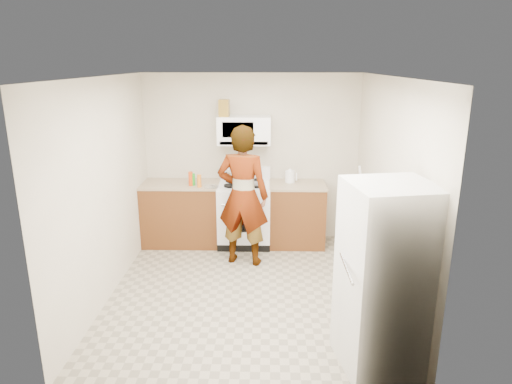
{
  "coord_description": "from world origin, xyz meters",
  "views": [
    {
      "loc": [
        0.22,
        -4.95,
        2.66
      ],
      "look_at": [
        0.09,
        0.55,
        1.08
      ],
      "focal_mm": 32.0,
      "sensor_mm": 36.0,
      "label": 1
    }
  ],
  "objects_px": {
    "fridge": "(385,278)",
    "saucepan": "(234,176)",
    "gas_range": "(244,213)",
    "person": "(243,196)",
    "microwave": "(244,130)",
    "kettle": "(290,177)"
  },
  "relations": [
    {
      "from": "gas_range",
      "to": "person",
      "type": "relative_size",
      "value": 0.6
    },
    {
      "from": "person",
      "to": "kettle",
      "type": "distance_m",
      "value": 1.01
    },
    {
      "from": "gas_range",
      "to": "microwave",
      "type": "bearing_deg",
      "value": 90.0
    },
    {
      "from": "person",
      "to": "kettle",
      "type": "relative_size",
      "value": 11.08
    },
    {
      "from": "microwave",
      "to": "saucepan",
      "type": "xyz_separation_m",
      "value": [
        -0.16,
        0.03,
        -0.68
      ]
    },
    {
      "from": "gas_range",
      "to": "kettle",
      "type": "bearing_deg",
      "value": 7.68
    },
    {
      "from": "microwave",
      "to": "gas_range",
      "type": "bearing_deg",
      "value": -90.0
    },
    {
      "from": "gas_range",
      "to": "microwave",
      "type": "relative_size",
      "value": 1.49
    },
    {
      "from": "microwave",
      "to": "saucepan",
      "type": "bearing_deg",
      "value": 170.19
    },
    {
      "from": "fridge",
      "to": "kettle",
      "type": "height_order",
      "value": "fridge"
    },
    {
      "from": "gas_range",
      "to": "saucepan",
      "type": "bearing_deg",
      "value": 135.27
    },
    {
      "from": "gas_range",
      "to": "saucepan",
      "type": "height_order",
      "value": "gas_range"
    },
    {
      "from": "microwave",
      "to": "kettle",
      "type": "bearing_deg",
      "value": -3.15
    },
    {
      "from": "person",
      "to": "saucepan",
      "type": "bearing_deg",
      "value": -66.17
    },
    {
      "from": "gas_range",
      "to": "saucepan",
      "type": "xyz_separation_m",
      "value": [
        -0.16,
        0.15,
        0.53
      ]
    },
    {
      "from": "saucepan",
      "to": "person",
      "type": "bearing_deg",
      "value": -78.2
    },
    {
      "from": "microwave",
      "to": "fridge",
      "type": "height_order",
      "value": "microwave"
    },
    {
      "from": "fridge",
      "to": "gas_range",
      "type": "bearing_deg",
      "value": 105.53
    },
    {
      "from": "microwave",
      "to": "fridge",
      "type": "relative_size",
      "value": 0.45
    },
    {
      "from": "microwave",
      "to": "kettle",
      "type": "height_order",
      "value": "microwave"
    },
    {
      "from": "fridge",
      "to": "saucepan",
      "type": "bearing_deg",
      "value": 106.79
    },
    {
      "from": "microwave",
      "to": "person",
      "type": "distance_m",
      "value": 1.1
    }
  ]
}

